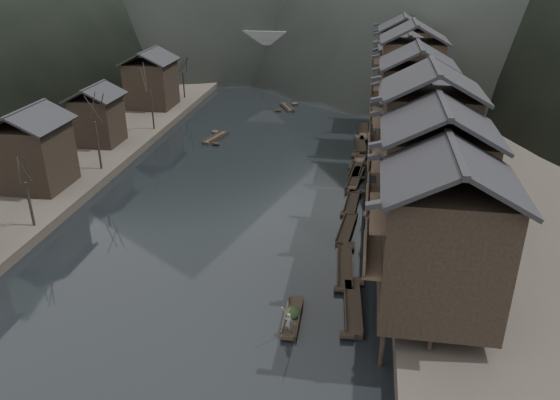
# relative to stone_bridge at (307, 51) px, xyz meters

# --- Properties ---
(water) EXTENTS (300.00, 300.00, 0.00)m
(water) POSITION_rel_stone_bridge_xyz_m (0.00, -72.00, -5.11)
(water) COLOR black
(water) RESTS_ON ground
(right_bank) EXTENTS (40.00, 200.00, 1.80)m
(right_bank) POSITION_rel_stone_bridge_xyz_m (35.00, -32.00, -4.21)
(right_bank) COLOR #2D2823
(right_bank) RESTS_ON ground
(left_bank) EXTENTS (40.00, 200.00, 1.20)m
(left_bank) POSITION_rel_stone_bridge_xyz_m (-35.00, -32.00, -4.51)
(left_bank) COLOR #2D2823
(left_bank) RESTS_ON ground
(stilt_houses) EXTENTS (9.00, 67.60, 15.90)m
(stilt_houses) POSITION_rel_stone_bridge_xyz_m (17.28, -52.75, 3.88)
(stilt_houses) COLOR black
(stilt_houses) RESTS_ON ground
(left_houses) EXTENTS (8.10, 53.20, 8.73)m
(left_houses) POSITION_rel_stone_bridge_xyz_m (-20.50, -51.88, 0.55)
(left_houses) COLOR black
(left_houses) RESTS_ON left_bank
(bare_trees) EXTENTS (3.86, 61.01, 7.72)m
(bare_trees) POSITION_rel_stone_bridge_xyz_m (-17.00, -52.57, 1.27)
(bare_trees) COLOR black
(bare_trees) RESTS_ON left_bank
(moored_sampans) EXTENTS (2.69, 48.97, 0.47)m
(moored_sampans) POSITION_rel_stone_bridge_xyz_m (11.77, -55.79, -4.91)
(moored_sampans) COLOR black
(moored_sampans) RESTS_ON water
(midriver_boats) EXTENTS (9.94, 22.55, 0.44)m
(midriver_boats) POSITION_rel_stone_bridge_xyz_m (-3.98, -33.14, -4.91)
(midriver_boats) COLOR black
(midriver_boats) RESTS_ON water
(stone_bridge) EXTENTS (40.00, 6.00, 9.00)m
(stone_bridge) POSITION_rel_stone_bridge_xyz_m (0.00, 0.00, 0.00)
(stone_bridge) COLOR #4C4C4F
(stone_bridge) RESTS_ON ground
(hero_sampan) EXTENTS (1.09, 4.92, 0.43)m
(hero_sampan) POSITION_rel_stone_bridge_xyz_m (8.23, -78.80, -4.91)
(hero_sampan) COLOR black
(hero_sampan) RESTS_ON water
(cargo_heap) EXTENTS (1.08, 1.41, 0.65)m
(cargo_heap) POSITION_rel_stone_bridge_xyz_m (8.24, -78.58, -4.35)
(cargo_heap) COLOR black
(cargo_heap) RESTS_ON hero_sampan
(boatman) EXTENTS (0.65, 0.52, 1.58)m
(boatman) POSITION_rel_stone_bridge_xyz_m (8.21, -80.52, -3.89)
(boatman) COLOR #555557
(boatman) RESTS_ON hero_sampan
(bamboo_pole) EXTENTS (0.94, 2.71, 3.78)m
(bamboo_pole) POSITION_rel_stone_bridge_xyz_m (8.41, -80.52, -1.20)
(bamboo_pole) COLOR #8C7A51
(bamboo_pole) RESTS_ON boatman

